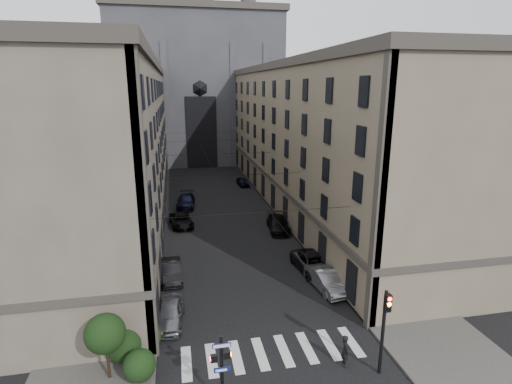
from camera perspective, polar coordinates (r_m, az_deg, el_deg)
sidewalk_left at (r=54.33m, az=-16.57°, el=-2.72°), size 7.00×80.00×0.15m
sidewalk_right at (r=56.32m, az=5.20°, el=-1.52°), size 7.00×80.00×0.15m
zebra_crossing at (r=26.65m, az=2.33°, el=-21.86°), size 11.00×3.20×0.01m
building_left at (r=52.76m, az=-20.51°, el=6.78°), size 13.60×60.60×18.85m
building_right at (r=55.36m, az=8.37°, el=7.90°), size 13.60×60.60×18.85m
gothic_tower at (r=90.82m, az=-8.54°, el=15.92°), size 35.00×23.00×58.00m
pedestrian_signal_left at (r=22.01m, az=-4.95°, el=-23.42°), size 1.02×0.38×4.00m
traffic_light_right at (r=24.25m, az=17.88°, el=-17.36°), size 0.34×0.50×5.20m
shrub_cluster at (r=25.32m, az=-18.48°, el=-19.94°), size 3.90×4.40×3.90m
tram_wires at (r=52.32m, az=-5.63°, el=5.26°), size 14.00×60.00×0.43m
car_left_near at (r=29.40m, az=-12.21°, el=-16.55°), size 2.32×4.71×1.54m
car_left_midnear at (r=35.26m, az=-11.95°, el=-10.95°), size 1.86×4.71×1.52m
car_left_midfar at (r=47.68m, az=-10.63°, el=-4.00°), size 3.02×5.39×1.42m
car_left_far at (r=55.07m, az=-9.99°, el=-1.27°), size 2.84×5.87×1.65m
car_right_near at (r=33.40m, az=9.98°, el=-12.31°), size 2.32×5.04×1.60m
car_right_midnear at (r=36.10m, az=8.22°, el=-10.08°), size 3.08×5.89×1.58m
car_right_midfar at (r=45.51m, az=3.19°, el=-4.58°), size 2.69×5.59×1.57m
car_right_far at (r=65.83m, az=-1.89°, el=1.48°), size 1.94×4.04×1.33m
pedestrian at (r=25.63m, az=12.63°, el=-21.22°), size 0.55×0.77×1.98m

